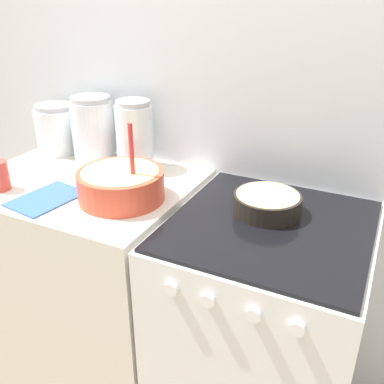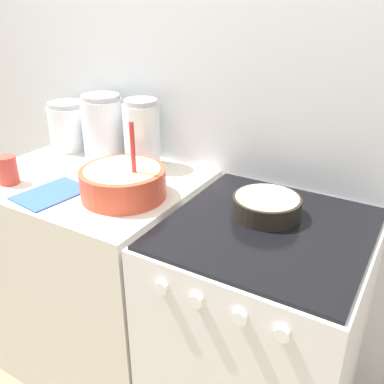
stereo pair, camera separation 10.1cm
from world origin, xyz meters
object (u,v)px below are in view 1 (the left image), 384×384
object	(u,v)px
stove	(260,335)
storage_jar_right	(135,139)
storage_jar_left	(57,132)
storage_jar_middle	(94,133)
baking_pan	(267,203)
mixing_bowl	(121,183)

from	to	relation	value
stove	storage_jar_right	world-z (taller)	storage_jar_right
storage_jar_left	storage_jar_middle	xyz separation A→B (m)	(0.21, 0.00, 0.02)
baking_pan	storage_jar_right	bearing A→B (deg)	165.86
storage_jar_left	storage_jar_middle	bearing A→B (deg)	0.00
mixing_bowl	baking_pan	xyz separation A→B (m)	(0.48, 0.13, -0.03)
storage_jar_middle	baking_pan	bearing A→B (deg)	-10.64
mixing_bowl	baking_pan	world-z (taller)	mixing_bowl
mixing_bowl	storage_jar_middle	world-z (taller)	mixing_bowl
storage_jar_left	storage_jar_middle	distance (m)	0.21
storage_jar_middle	storage_jar_right	world-z (taller)	storage_jar_right
storage_jar_right	mixing_bowl	bearing A→B (deg)	-66.46
stove	mixing_bowl	size ratio (longest dim) A/B	3.09
baking_pan	storage_jar_right	xyz separation A→B (m)	(-0.61, 0.15, 0.08)
baking_pan	storage_jar_right	size ratio (longest dim) A/B	0.81
storage_jar_middle	storage_jar_right	size ratio (longest dim) A/B	0.98
baking_pan	storage_jar_middle	world-z (taller)	storage_jar_middle
mixing_bowl	baking_pan	size ratio (longest dim) A/B	1.35
baking_pan	storage_jar_middle	xyz separation A→B (m)	(-0.81, 0.15, 0.08)
stove	storage_jar_left	xyz separation A→B (m)	(-1.05, 0.22, 0.56)
stove	storage_jar_middle	world-z (taller)	storage_jar_middle
storage_jar_left	storage_jar_right	world-z (taller)	storage_jar_right
mixing_bowl	baking_pan	bearing A→B (deg)	14.69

